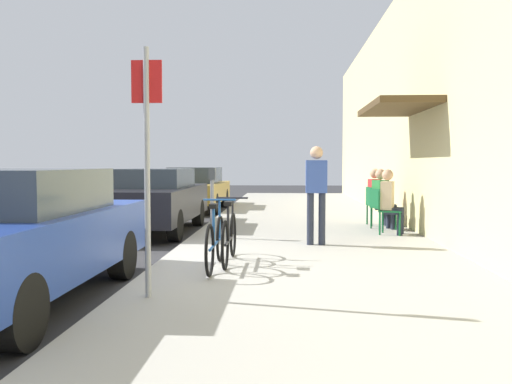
{
  "coord_description": "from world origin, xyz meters",
  "views": [
    {
      "loc": [
        1.84,
        -7.52,
        1.52
      ],
      "look_at": [
        1.12,
        5.37,
        0.84
      ],
      "focal_mm": 37.69,
      "sensor_mm": 36.0,
      "label": 1
    }
  ],
  "objects_px": {
    "seated_patron_0": "(390,199)",
    "cafe_chair_1": "(380,206)",
    "parked_car_1": "(152,199)",
    "seated_patron_2": "(377,195)",
    "seated_patron_1": "(383,197)",
    "cafe_chair_2": "(374,203)",
    "bicycle_1": "(229,238)",
    "parked_car_0": "(11,235)",
    "bicycle_0": "(215,242)",
    "cafe_chair_0": "(387,209)",
    "pedestrian_standing": "(316,187)",
    "parking_meter": "(212,197)",
    "parked_car_2": "(195,188)",
    "street_sign": "(147,152)"
  },
  "relations": [
    {
      "from": "seated_patron_0",
      "to": "parked_car_1",
      "type": "bearing_deg",
      "value": 169.4
    },
    {
      "from": "bicycle_0",
      "to": "cafe_chair_1",
      "type": "distance_m",
      "value": 5.35
    },
    {
      "from": "seated_patron_1",
      "to": "cafe_chair_2",
      "type": "relative_size",
      "value": 1.48
    },
    {
      "from": "parked_car_1",
      "to": "seated_patron_2",
      "type": "xyz_separation_m",
      "value": [
        5.01,
        0.62,
        0.07
      ]
    },
    {
      "from": "parked_car_1",
      "to": "bicycle_1",
      "type": "bearing_deg",
      "value": -62.75
    },
    {
      "from": "parked_car_1",
      "to": "parking_meter",
      "type": "xyz_separation_m",
      "value": [
        1.55,
        -1.61,
        0.14
      ]
    },
    {
      "from": "seated_patron_0",
      "to": "pedestrian_standing",
      "type": "bearing_deg",
      "value": -136.57
    },
    {
      "from": "seated_patron_0",
      "to": "cafe_chair_1",
      "type": "distance_m",
      "value": 0.84
    },
    {
      "from": "pedestrian_standing",
      "to": "parked_car_0",
      "type": "bearing_deg",
      "value": -133.14
    },
    {
      "from": "street_sign",
      "to": "cafe_chair_2",
      "type": "relative_size",
      "value": 2.99
    },
    {
      "from": "bicycle_1",
      "to": "parking_meter",
      "type": "bearing_deg",
      "value": 103.15
    },
    {
      "from": "cafe_chair_0",
      "to": "seated_patron_1",
      "type": "relative_size",
      "value": 0.67
    },
    {
      "from": "bicycle_0",
      "to": "bicycle_1",
      "type": "bearing_deg",
      "value": 70.83
    },
    {
      "from": "bicycle_0",
      "to": "pedestrian_standing",
      "type": "height_order",
      "value": "pedestrian_standing"
    },
    {
      "from": "seated_patron_0",
      "to": "seated_patron_1",
      "type": "bearing_deg",
      "value": 90.0
    },
    {
      "from": "seated_patron_1",
      "to": "parking_meter",
      "type": "bearing_deg",
      "value": -156.47
    },
    {
      "from": "bicycle_0",
      "to": "cafe_chair_0",
      "type": "height_order",
      "value": "bicycle_0"
    },
    {
      "from": "bicycle_1",
      "to": "cafe_chair_2",
      "type": "xyz_separation_m",
      "value": [
        2.8,
        4.79,
        0.14
      ]
    },
    {
      "from": "parked_car_1",
      "to": "cafe_chair_2",
      "type": "xyz_separation_m",
      "value": [
        4.95,
        0.62,
        -0.12
      ]
    },
    {
      "from": "parked_car_0",
      "to": "parked_car_1",
      "type": "relative_size",
      "value": 1.0
    },
    {
      "from": "parking_meter",
      "to": "pedestrian_standing",
      "type": "xyz_separation_m",
      "value": [
        1.91,
        -0.78,
        0.23
      ]
    },
    {
      "from": "seated_patron_2",
      "to": "bicycle_1",
      "type": "bearing_deg",
      "value": -120.8
    },
    {
      "from": "cafe_chair_1",
      "to": "seated_patron_1",
      "type": "height_order",
      "value": "seated_patron_1"
    },
    {
      "from": "cafe_chair_1",
      "to": "seated_patron_1",
      "type": "distance_m",
      "value": 0.2
    },
    {
      "from": "parking_meter",
      "to": "cafe_chair_2",
      "type": "bearing_deg",
      "value": 33.29
    },
    {
      "from": "bicycle_0",
      "to": "seated_patron_1",
      "type": "height_order",
      "value": "seated_patron_1"
    },
    {
      "from": "seated_patron_1",
      "to": "seated_patron_2",
      "type": "bearing_deg",
      "value": 90.07
    },
    {
      "from": "seated_patron_0",
      "to": "cafe_chair_1",
      "type": "height_order",
      "value": "seated_patron_0"
    },
    {
      "from": "parked_car_2",
      "to": "cafe_chair_1",
      "type": "relative_size",
      "value": 5.06
    },
    {
      "from": "seated_patron_1",
      "to": "parked_car_0",
      "type": "bearing_deg",
      "value": -129.9
    },
    {
      "from": "parked_car_2",
      "to": "cafe_chair_0",
      "type": "bearing_deg",
      "value": -52.75
    },
    {
      "from": "parking_meter",
      "to": "pedestrian_standing",
      "type": "height_order",
      "value": "pedestrian_standing"
    },
    {
      "from": "parked_car_0",
      "to": "bicycle_0",
      "type": "distance_m",
      "value": 2.52
    },
    {
      "from": "cafe_chair_2",
      "to": "seated_patron_2",
      "type": "relative_size",
      "value": 0.67
    },
    {
      "from": "seated_patron_1",
      "to": "cafe_chair_0",
      "type": "bearing_deg",
      "value": -94.02
    },
    {
      "from": "parked_car_1",
      "to": "cafe_chair_0",
      "type": "height_order",
      "value": "parked_car_1"
    },
    {
      "from": "bicycle_0",
      "to": "cafe_chair_0",
      "type": "xyz_separation_m",
      "value": [
        2.95,
        3.67,
        0.14
      ]
    },
    {
      "from": "bicycle_1",
      "to": "seated_patron_0",
      "type": "height_order",
      "value": "seated_patron_0"
    },
    {
      "from": "parked_car_0",
      "to": "cafe_chair_0",
      "type": "relative_size",
      "value": 5.06
    },
    {
      "from": "pedestrian_standing",
      "to": "bicycle_0",
      "type": "bearing_deg",
      "value": -123.73
    },
    {
      "from": "seated_patron_2",
      "to": "pedestrian_standing",
      "type": "height_order",
      "value": "pedestrian_standing"
    },
    {
      "from": "parked_car_1",
      "to": "cafe_chair_1",
      "type": "height_order",
      "value": "parked_car_1"
    },
    {
      "from": "parked_car_0",
      "to": "bicycle_0",
      "type": "bearing_deg",
      "value": 36.97
    },
    {
      "from": "street_sign",
      "to": "seated_patron_0",
      "type": "height_order",
      "value": "street_sign"
    },
    {
      "from": "parked_car_0",
      "to": "pedestrian_standing",
      "type": "bearing_deg",
      "value": 46.86
    },
    {
      "from": "parking_meter",
      "to": "bicycle_1",
      "type": "relative_size",
      "value": 0.77
    },
    {
      "from": "seated_patron_0",
      "to": "seated_patron_1",
      "type": "xyz_separation_m",
      "value": [
        -0.0,
        0.83,
        0.0
      ]
    },
    {
      "from": "bicycle_1",
      "to": "seated_patron_0",
      "type": "xyz_separation_m",
      "value": [
        2.86,
        3.23,
        0.34
      ]
    },
    {
      "from": "bicycle_0",
      "to": "seated_patron_2",
      "type": "distance_m",
      "value": 6.02
    },
    {
      "from": "parked_car_2",
      "to": "seated_patron_2",
      "type": "xyz_separation_m",
      "value": [
        5.01,
        -4.97,
        0.09
      ]
    }
  ]
}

